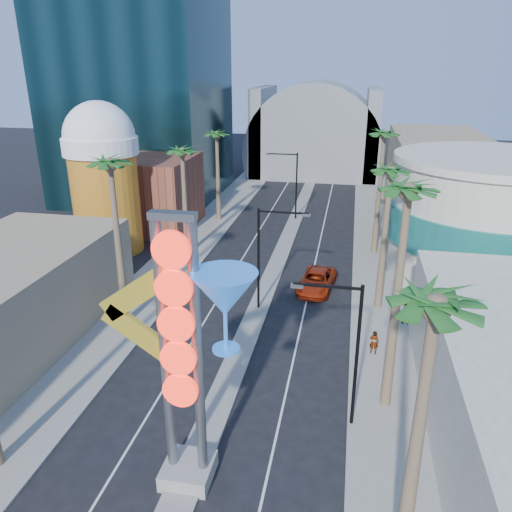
# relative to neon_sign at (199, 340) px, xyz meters

# --- Properties ---
(sidewalk_west) EXTENTS (5.00, 100.00, 0.15)m
(sidewalk_west) POSITION_rel_neon_sign_xyz_m (-10.32, 32.04, -7.23)
(sidewalk_west) COLOR gray
(sidewalk_west) RESTS_ON ground
(sidewalk_east) EXTENTS (5.00, 100.00, 0.15)m
(sidewalk_east) POSITION_rel_neon_sign_xyz_m (8.68, 32.04, -7.23)
(sidewalk_east) COLOR gray
(sidewalk_east) RESTS_ON ground
(median) EXTENTS (1.60, 84.00, 0.15)m
(median) POSITION_rel_neon_sign_xyz_m (-0.82, 35.04, -7.23)
(median) COLOR gray
(median) RESTS_ON ground
(hotel_tower) EXTENTS (20.00, 20.00, 50.00)m
(hotel_tower) POSITION_rel_neon_sign_xyz_m (-22.82, 49.04, 17.69)
(hotel_tower) COLOR black
(hotel_tower) RESTS_ON ground
(brick_filler_west) EXTENTS (10.00, 10.00, 8.00)m
(brick_filler_west) POSITION_rel_neon_sign_xyz_m (-16.82, 35.04, -3.31)
(brick_filler_west) COLOR brown
(brick_filler_west) RESTS_ON ground
(filler_east) EXTENTS (10.00, 20.00, 10.00)m
(filler_east) POSITION_rel_neon_sign_xyz_m (15.18, 45.04, -2.31)
(filler_east) COLOR #947C5F
(filler_east) RESTS_ON ground
(beer_mug) EXTENTS (7.00, 7.00, 14.50)m
(beer_mug) POSITION_rel_neon_sign_xyz_m (-17.82, 27.04, 0.54)
(beer_mug) COLOR #A87016
(beer_mug) RESTS_ON ground
(turquoise_building) EXTENTS (16.60, 16.60, 10.60)m
(turquoise_building) POSITION_rel_neon_sign_xyz_m (17.18, 27.04, -2.06)
(turquoise_building) COLOR #B9B09C
(turquoise_building) RESTS_ON ground
(canopy) EXTENTS (22.00, 16.00, 22.00)m
(canopy) POSITION_rel_neon_sign_xyz_m (-0.82, 69.04, -3.00)
(canopy) COLOR slate
(canopy) RESTS_ON ground
(neon_sign) EXTENTS (6.53, 2.60, 12.55)m
(neon_sign) POSITION_rel_neon_sign_xyz_m (0.00, 0.00, 0.00)
(neon_sign) COLOR gray
(neon_sign) RESTS_ON ground
(streetlight_0) EXTENTS (3.79, 0.25, 8.00)m
(streetlight_0) POSITION_rel_neon_sign_xyz_m (-0.27, 17.04, -2.43)
(streetlight_0) COLOR black
(streetlight_0) RESTS_ON ground
(streetlight_1) EXTENTS (3.79, 0.25, 8.00)m
(streetlight_1) POSITION_rel_neon_sign_xyz_m (-1.36, 41.04, -2.43)
(streetlight_1) COLOR black
(streetlight_1) RESTS_ON ground
(streetlight_2) EXTENTS (3.45, 0.25, 8.00)m
(streetlight_2) POSITION_rel_neon_sign_xyz_m (5.91, 5.04, -2.47)
(streetlight_2) COLOR black
(streetlight_2) RESTS_ON ground
(palm_1) EXTENTS (2.40, 2.40, 12.70)m
(palm_1) POSITION_rel_neon_sign_xyz_m (-9.82, 13.04, 3.52)
(palm_1) COLOR brown
(palm_1) RESTS_ON ground
(palm_2) EXTENTS (2.40, 2.40, 11.20)m
(palm_2) POSITION_rel_neon_sign_xyz_m (-9.82, 27.04, 2.17)
(palm_2) COLOR brown
(palm_2) RESTS_ON ground
(palm_3) EXTENTS (2.40, 2.40, 11.20)m
(palm_3) POSITION_rel_neon_sign_xyz_m (-9.82, 39.04, 2.17)
(palm_3) COLOR brown
(palm_3) RESTS_ON ground
(palm_4) EXTENTS (2.40, 2.40, 12.20)m
(palm_4) POSITION_rel_neon_sign_xyz_m (8.18, -2.96, 3.07)
(palm_4) COLOR brown
(palm_4) RESTS_ON ground
(palm_5) EXTENTS (2.40, 2.40, 13.20)m
(palm_5) POSITION_rel_neon_sign_xyz_m (8.18, 7.04, 3.96)
(palm_5) COLOR brown
(palm_5) RESTS_ON ground
(palm_6) EXTENTS (2.40, 2.40, 11.70)m
(palm_6) POSITION_rel_neon_sign_xyz_m (8.18, 19.04, 2.62)
(palm_6) COLOR brown
(palm_6) RESTS_ON ground
(palm_7) EXTENTS (2.40, 2.40, 12.70)m
(palm_7) POSITION_rel_neon_sign_xyz_m (8.18, 31.04, 3.52)
(palm_7) COLOR brown
(palm_7) RESTS_ON ground
(red_pickup) EXTENTS (3.31, 5.96, 1.58)m
(red_pickup) POSITION_rel_neon_sign_xyz_m (3.25, 21.43, -6.52)
(red_pickup) COLOR #A1270C
(red_pickup) RESTS_ON ground
(pedestrian_a) EXTENTS (0.65, 0.48, 1.62)m
(pedestrian_a) POSITION_rel_neon_sign_xyz_m (7.65, 12.06, -6.35)
(pedestrian_a) COLOR gray
(pedestrian_a) RESTS_ON sidewalk_east
(pedestrian_b) EXTENTS (0.94, 0.82, 1.64)m
(pedestrian_b) POSITION_rel_neon_sign_xyz_m (9.96, 16.66, -6.33)
(pedestrian_b) COLOR gray
(pedestrian_b) RESTS_ON sidewalk_east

